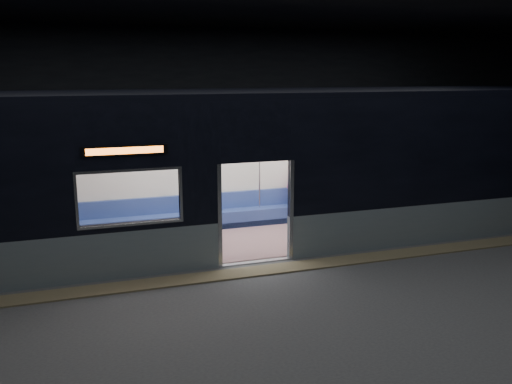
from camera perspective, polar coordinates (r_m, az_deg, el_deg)
station_floor at (r=10.03m, az=1.88°, el=-9.41°), size 24.00×14.00×0.01m
station_envelope at (r=9.30m, az=2.04°, el=12.04°), size 24.00×14.00×5.00m
tactile_strip at (r=10.51m, az=0.83°, el=-8.25°), size 22.80×0.50×0.03m
metro_car at (r=11.87m, az=-2.30°, el=3.34°), size 18.00×3.04×3.35m
passenger at (r=13.64m, az=4.41°, el=0.06°), size 0.44×0.71×1.38m
handbag at (r=13.45m, az=4.63°, el=-0.63°), size 0.37×0.34×0.15m
transit_map at (r=14.76m, az=11.97°, el=3.51°), size 1.05×0.03×0.68m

